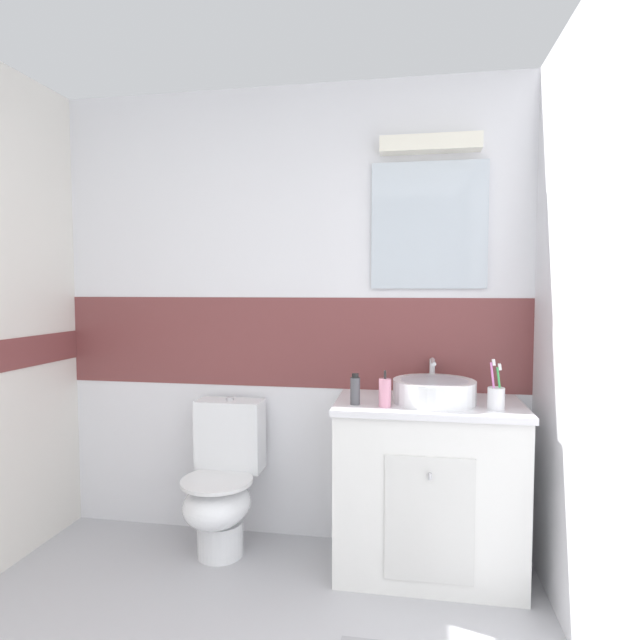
{
  "coord_description": "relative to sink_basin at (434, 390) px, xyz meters",
  "views": [
    {
      "loc": [
        0.66,
        -0.4,
        1.4
      ],
      "look_at": [
        0.25,
        2.03,
        1.25
      ],
      "focal_mm": 29.1,
      "sensor_mm": 36.0,
      "label": 1
    }
  ],
  "objects": [
    {
      "name": "wall_back_tiled",
      "position": [
        -0.78,
        0.31,
        0.35
      ],
      "size": [
        3.2,
        0.2,
        2.5
      ],
      "color": "white",
      "rests_on": "ground_plane"
    },
    {
      "name": "vanity_cabinet",
      "position": [
        -0.03,
        0.02,
        -0.48
      ],
      "size": [
        0.9,
        0.53,
        0.85
      ],
      "color": "white",
      "rests_on": "ground_plane"
    },
    {
      "name": "sink_basin",
      "position": [
        0.0,
        0.0,
        0.0
      ],
      "size": [
        0.4,
        0.44,
        0.19
      ],
      "color": "white",
      "rests_on": "vanity_cabinet"
    },
    {
      "name": "toilet",
      "position": [
        -1.09,
        0.03,
        -0.54
      ],
      "size": [
        0.37,
        0.5,
        0.8
      ],
      "color": "white",
      "rests_on": "ground_plane"
    },
    {
      "name": "toothbrush_cup",
      "position": [
        0.27,
        -0.1,
        -0.0
      ],
      "size": [
        0.08,
        0.08,
        0.23
      ],
      "color": "white",
      "rests_on": "vanity_cabinet"
    },
    {
      "name": "soap_dispenser",
      "position": [
        -0.23,
        -0.13,
        0.01
      ],
      "size": [
        0.06,
        0.06,
        0.17
      ],
      "color": "pink",
      "rests_on": "vanity_cabinet"
    },
    {
      "name": "deodorant_spray_can",
      "position": [
        -0.37,
        -0.11,
        0.01
      ],
      "size": [
        0.05,
        0.05,
        0.15
      ],
      "color": "#4C4C51",
      "rests_on": "vanity_cabinet"
    }
  ]
}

